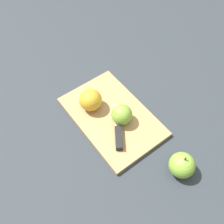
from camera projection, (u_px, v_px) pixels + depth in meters
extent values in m
plane|color=#282D33|center=(112.00, 118.00, 0.87)|extent=(4.00, 4.00, 0.00)
cube|color=#A37A4C|center=(112.00, 117.00, 0.87)|extent=(0.35, 0.24, 0.02)
sphere|color=gold|center=(90.00, 100.00, 0.85)|extent=(0.07, 0.07, 0.07)
cylinder|color=beige|center=(90.00, 98.00, 0.85)|extent=(0.02, 0.07, 0.07)
sphere|color=olive|center=(122.00, 115.00, 0.82)|extent=(0.07, 0.07, 0.07)
cylinder|color=beige|center=(121.00, 113.00, 0.83)|extent=(0.01, 0.06, 0.06)
cube|color=silver|center=(117.00, 117.00, 0.86)|extent=(0.08, 0.07, 0.00)
cube|color=black|center=(119.00, 138.00, 0.80)|extent=(0.07, 0.06, 0.02)
sphere|color=olive|center=(182.00, 165.00, 0.74)|extent=(0.08, 0.08, 0.08)
cylinder|color=#4C3319|center=(185.00, 159.00, 0.70)|extent=(0.01, 0.00, 0.01)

